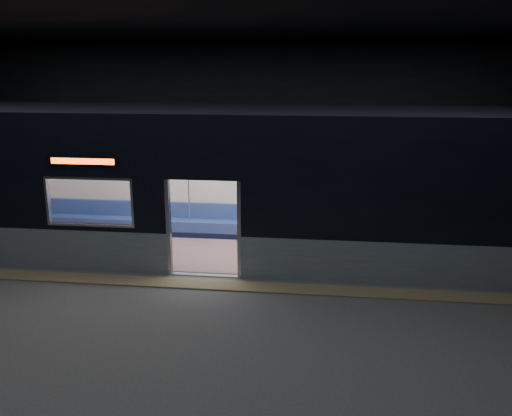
# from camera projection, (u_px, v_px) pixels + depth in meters

# --- Properties ---
(station_floor) EXTENTS (24.00, 14.00, 0.01)m
(station_floor) POSITION_uv_depth(u_px,v_px,m) (193.00, 296.00, 10.34)
(station_floor) COLOR #47494C
(station_floor) RESTS_ON ground
(station_envelope) EXTENTS (24.00, 14.00, 5.00)m
(station_envelope) POSITION_uv_depth(u_px,v_px,m) (187.00, 101.00, 9.40)
(station_envelope) COLOR black
(station_envelope) RESTS_ON station_floor
(tactile_strip) EXTENTS (22.80, 0.50, 0.03)m
(tactile_strip) POSITION_uv_depth(u_px,v_px,m) (200.00, 284.00, 10.86)
(tactile_strip) COLOR #8C7F59
(tactile_strip) RESTS_ON station_floor
(metro_car) EXTENTS (18.00, 3.04, 3.35)m
(metro_car) POSITION_uv_depth(u_px,v_px,m) (217.00, 175.00, 12.31)
(metro_car) COLOR gray
(metro_car) RESTS_ON station_floor
(passenger) EXTENTS (0.37, 0.63, 1.29)m
(passenger) POSITION_uv_depth(u_px,v_px,m) (371.00, 215.00, 13.12)
(passenger) COLOR black
(passenger) RESTS_ON metro_car
(handbag) EXTENTS (0.26, 0.23, 0.12)m
(handbag) POSITION_uv_depth(u_px,v_px,m) (369.00, 221.00, 12.96)
(handbag) COLOR black
(handbag) RESTS_ON passenger
(transit_map) EXTENTS (0.98, 0.03, 0.64)m
(transit_map) POSITION_uv_depth(u_px,v_px,m) (431.00, 185.00, 13.07)
(transit_map) COLOR white
(transit_map) RESTS_ON metro_car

